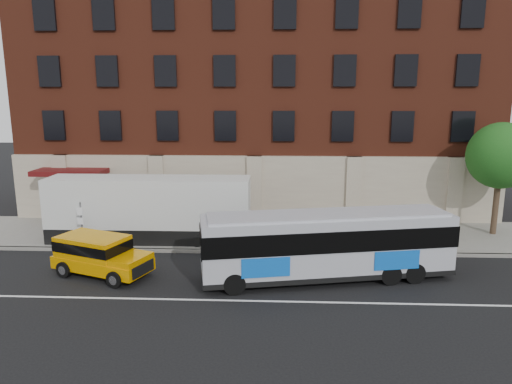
{
  "coord_description": "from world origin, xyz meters",
  "views": [
    {
      "loc": [
        1.35,
        -16.09,
        7.74
      ],
      "look_at": [
        0.38,
        5.5,
        3.24
      ],
      "focal_mm": 32.61,
      "sensor_mm": 36.0,
      "label": 1
    }
  ],
  "objects_px": {
    "sign_pole": "(81,222)",
    "shipping_container": "(150,211)",
    "street_tree": "(502,158)",
    "yellow_suv": "(98,253)",
    "city_bus": "(327,243)"
  },
  "relations": [
    {
      "from": "sign_pole",
      "to": "yellow_suv",
      "type": "bearing_deg",
      "value": -57.18
    },
    {
      "from": "city_bus",
      "to": "yellow_suv",
      "type": "height_order",
      "value": "city_bus"
    },
    {
      "from": "city_bus",
      "to": "yellow_suv",
      "type": "distance_m",
      "value": 9.95
    },
    {
      "from": "sign_pole",
      "to": "shipping_container",
      "type": "relative_size",
      "value": 0.24
    },
    {
      "from": "street_tree",
      "to": "city_bus",
      "type": "relative_size",
      "value": 0.57
    },
    {
      "from": "sign_pole",
      "to": "street_tree",
      "type": "height_order",
      "value": "street_tree"
    },
    {
      "from": "sign_pole",
      "to": "yellow_suv",
      "type": "height_order",
      "value": "sign_pole"
    },
    {
      "from": "street_tree",
      "to": "yellow_suv",
      "type": "relative_size",
      "value": 1.34
    },
    {
      "from": "city_bus",
      "to": "sign_pole",
      "type": "bearing_deg",
      "value": 164.62
    },
    {
      "from": "shipping_container",
      "to": "city_bus",
      "type": "bearing_deg",
      "value": -27.72
    },
    {
      "from": "sign_pole",
      "to": "shipping_container",
      "type": "height_order",
      "value": "shipping_container"
    },
    {
      "from": "sign_pole",
      "to": "shipping_container",
      "type": "distance_m",
      "value": 3.44
    },
    {
      "from": "city_bus",
      "to": "shipping_container",
      "type": "xyz_separation_m",
      "value": [
        -8.88,
        4.67,
        0.14
      ]
    },
    {
      "from": "yellow_suv",
      "to": "sign_pole",
      "type": "bearing_deg",
      "value": 122.82
    },
    {
      "from": "sign_pole",
      "to": "city_bus",
      "type": "distance_m",
      "value": 12.47
    }
  ]
}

